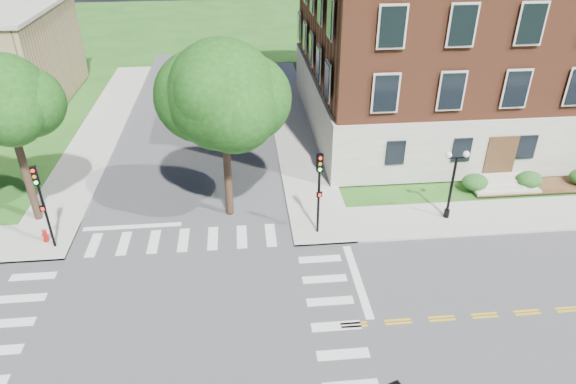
{
  "coord_description": "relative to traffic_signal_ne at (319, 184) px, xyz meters",
  "views": [
    {
      "loc": [
        3.49,
        -16.19,
        16.52
      ],
      "look_at": [
        5.7,
        6.43,
        3.2
      ],
      "focal_mm": 32.0,
      "sensor_mm": 36.0,
      "label": 1
    }
  ],
  "objects": [
    {
      "name": "ground",
      "position": [
        -7.42,
        -7.16,
        -3.19
      ],
      "size": [
        160.0,
        160.0,
        0.0
      ],
      "primitive_type": "plane",
      "color": "#214F16",
      "rests_on": "ground"
    },
    {
      "name": "road_ew",
      "position": [
        -7.42,
        -7.16,
        -3.18
      ],
      "size": [
        90.0,
        12.0,
        0.01
      ],
      "primitive_type": "cube",
      "color": "#3D3D3F",
      "rests_on": "ground"
    },
    {
      "name": "road_ns",
      "position": [
        -7.42,
        -7.16,
        -3.18
      ],
      "size": [
        12.0,
        90.0,
        0.01
      ],
      "primitive_type": "cube",
      "color": "#3D3D3F",
      "rests_on": "ground"
    },
    {
      "name": "sidewalk_ne",
      "position": [
        7.95,
        8.21,
        -3.13
      ],
      "size": [
        34.0,
        34.0,
        0.12
      ],
      "color": "#9E9B93",
      "rests_on": "ground"
    },
    {
      "name": "crosswalk_east",
      "position": [
        -0.22,
        -7.16,
        -3.19
      ],
      "size": [
        2.2,
        10.2,
        0.02
      ],
      "primitive_type": null,
      "color": "silver",
      "rests_on": "ground"
    },
    {
      "name": "stop_bar_east",
      "position": [
        1.38,
        -4.16,
        -3.19
      ],
      "size": [
        0.4,
        5.5,
        0.0
      ],
      "primitive_type": "cube",
      "color": "silver",
      "rests_on": "ground"
    },
    {
      "name": "main_building",
      "position": [
        16.57,
        14.83,
        5.15
      ],
      "size": [
        30.6,
        22.4,
        16.5
      ],
      "color": "#9E9C8C",
      "rests_on": "ground"
    },
    {
      "name": "tree_c",
      "position": [
        -15.96,
        2.95,
        4.18
      ],
      "size": [
        4.6,
        4.6,
        9.59
      ],
      "color": "#302518",
      "rests_on": "ground"
    },
    {
      "name": "tree_d",
      "position": [
        -4.85,
        2.47,
        4.18
      ],
      "size": [
        5.9,
        5.9,
        10.22
      ],
      "color": "#302518",
      "rests_on": "ground"
    },
    {
      "name": "traffic_signal_ne",
      "position": [
        0.0,
        0.0,
        0.0
      ],
      "size": [
        0.37,
        0.43,
        4.8
      ],
      "color": "black",
      "rests_on": "ground"
    },
    {
      "name": "traffic_signal_nw",
      "position": [
        -14.22,
        0.01,
        0.0
      ],
      "size": [
        0.37,
        0.42,
        4.8
      ],
      "color": "black",
      "rests_on": "ground"
    },
    {
      "name": "twin_lamp_west",
      "position": [
        7.7,
        0.75,
        -0.66
      ],
      "size": [
        1.36,
        0.36,
        4.23
      ],
      "color": "black",
      "rests_on": "ground"
    },
    {
      "name": "fire_hydrant",
      "position": [
        -14.81,
        0.54,
        -2.72
      ],
      "size": [
        0.35,
        0.35,
        0.75
      ],
      "color": "#AA140D",
      "rests_on": "ground"
    }
  ]
}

